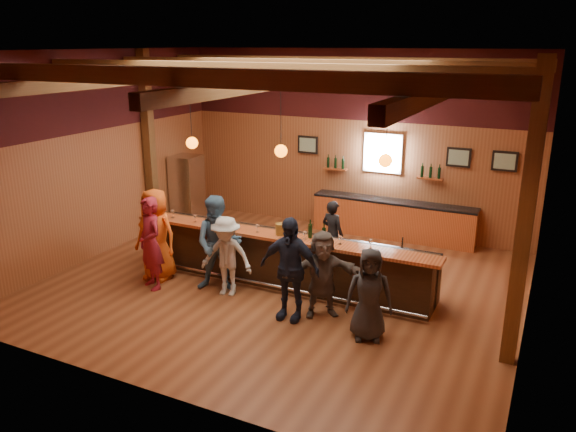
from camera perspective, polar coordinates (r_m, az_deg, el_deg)
The scene contains 27 objects.
room at distance 10.46m, azimuth -0.59°, elevation 9.43°, with size 9.04×9.00×4.52m.
bar_counter at distance 11.22m, azimuth -0.26°, elevation -4.26°, with size 6.30×1.07×1.11m.
back_bar_cabinet at distance 14.02m, azimuth 10.59°, elevation -0.31°, with size 4.00×0.52×0.95m.
window at distance 13.95m, azimuth 9.61°, elevation 6.33°, with size 0.95×0.09×0.95m.
framed_pictures at distance 13.72m, azimuth 13.09°, elevation 6.16°, with size 5.35×0.05×0.45m.
wine_shelves at distance 13.97m, azimuth 9.44°, elevation 4.56°, with size 3.00×0.18×0.30m.
pendant_lights at distance 10.49m, azimuth -0.72°, elevation 6.66°, with size 4.24×0.24×1.37m.
stainless_fridge at distance 15.16m, azimuth -10.20°, elevation 2.71°, with size 0.70×0.70×1.80m, color silver.
customer_orange at distance 11.59m, azimuth -13.24°, elevation -1.82°, with size 0.92×0.60×1.88m, color #D95314.
customer_redvest at distance 11.16m, azimuth -13.78°, elevation -2.72°, with size 0.67×0.44×1.84m, color maroon.
customer_denim at distance 10.83m, azimuth -7.05°, elevation -2.82°, with size 0.92×0.72×1.89m, color #486E90.
customer_white at distance 10.66m, azimuth -6.27°, elevation -4.09°, with size 1.01×0.58×1.56m, color beige.
customer_navy at distance 9.65m, azimuth 0.14°, elevation -5.37°, with size 1.09×0.45×1.85m, color #1C2439.
customer_brown at distance 9.83m, azimuth 3.51°, elevation -5.89°, with size 1.45×0.46×1.56m, color #584E47.
customer_dark at distance 9.16m, azimuth 8.24°, elevation -7.89°, with size 0.76×0.49×1.55m, color #272729.
bartender at distance 11.99m, azimuth 4.53°, elevation -1.81°, with size 0.53×0.35×1.46m, color black.
ice_bucket at distance 10.71m, azimuth -0.75°, elevation -1.34°, with size 0.20×0.20×0.22m, color brown.
bottle_a at distance 10.54m, azimuth 2.26°, elevation -1.51°, with size 0.08×0.08×0.36m.
bottle_b at distance 10.44m, azimuth 3.67°, elevation -1.80°, with size 0.07×0.07×0.32m.
glass_a at distance 11.98m, azimuth -11.66°, elevation 0.42°, with size 0.08×0.08×0.18m.
glass_b at distance 11.60m, azimuth -9.42°, elevation -0.05°, with size 0.08×0.08×0.17m.
glass_c at distance 11.37m, azimuth -6.79°, elevation -0.25°, with size 0.08×0.08×0.18m.
glass_d at distance 11.30m, azimuth -6.67°, elevation -0.41°, with size 0.08×0.08×0.17m.
glass_e at distance 10.86m, azimuth -3.12°, elevation -1.05°, with size 0.08×0.08×0.17m.
glass_f at distance 10.46m, azimuth 1.68°, elevation -1.77°, with size 0.07×0.07×0.17m.
glass_g at distance 10.26m, azimuth 5.33°, elevation -2.24°, with size 0.07×0.07×0.16m.
glass_h at distance 10.07m, azimuth 8.40°, elevation -2.59°, with size 0.09×0.09×0.20m.
Camera 1 is at (4.63, -9.21, 4.64)m, focal length 35.00 mm.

